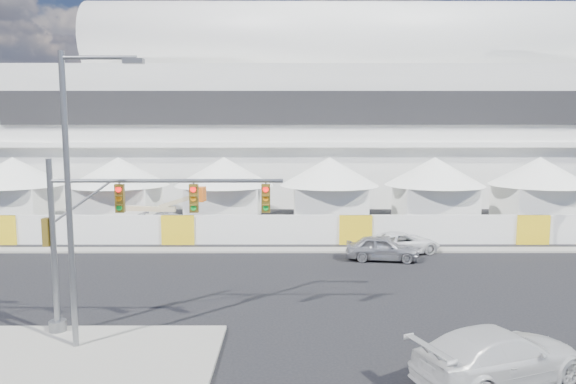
{
  "coord_description": "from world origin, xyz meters",
  "views": [
    {
      "loc": [
        1.34,
        -19.66,
        7.7
      ],
      "look_at": [
        1.42,
        10.0,
        4.11
      ],
      "focal_mm": 32.0,
      "sensor_mm": 36.0,
      "label": 1
    }
  ],
  "objects_px": {
    "pickup_near": "(499,355)",
    "boom_lift": "(144,223)",
    "lot_car_a": "(547,224)",
    "streetlight_median": "(76,181)",
    "pickup_curb": "(402,243)",
    "traffic_mast": "(107,236)",
    "sedan_silver": "(382,248)",
    "lot_car_c": "(171,222)"
  },
  "relations": [
    {
      "from": "pickup_near",
      "to": "boom_lift",
      "type": "bearing_deg",
      "value": 15.21
    },
    {
      "from": "lot_car_a",
      "to": "streetlight_median",
      "type": "height_order",
      "value": "streetlight_median"
    },
    {
      "from": "pickup_curb",
      "to": "traffic_mast",
      "type": "relative_size",
      "value": 0.55
    },
    {
      "from": "sedan_silver",
      "to": "lot_car_a",
      "type": "xyz_separation_m",
      "value": [
        14.01,
        8.27,
        -0.09
      ]
    },
    {
      "from": "boom_lift",
      "to": "lot_car_a",
      "type": "bearing_deg",
      "value": 10.15
    },
    {
      "from": "streetlight_median",
      "to": "boom_lift",
      "type": "distance_m",
      "value": 20.49
    },
    {
      "from": "lot_car_c",
      "to": "boom_lift",
      "type": "xyz_separation_m",
      "value": [
        -1.5,
        -2.04,
        0.31
      ]
    },
    {
      "from": "boom_lift",
      "to": "streetlight_median",
      "type": "bearing_deg",
      "value": -72.56
    },
    {
      "from": "sedan_silver",
      "to": "lot_car_c",
      "type": "distance_m",
      "value": 17.22
    },
    {
      "from": "lot_car_a",
      "to": "traffic_mast",
      "type": "height_order",
      "value": "traffic_mast"
    },
    {
      "from": "pickup_curb",
      "to": "streetlight_median",
      "type": "relative_size",
      "value": 0.48
    },
    {
      "from": "pickup_near",
      "to": "lot_car_c",
      "type": "relative_size",
      "value": 1.22
    },
    {
      "from": "sedan_silver",
      "to": "pickup_curb",
      "type": "distance_m",
      "value": 2.34
    },
    {
      "from": "pickup_near",
      "to": "lot_car_c",
      "type": "xyz_separation_m",
      "value": [
        -15.48,
        23.93,
        -0.15
      ]
    },
    {
      "from": "sedan_silver",
      "to": "boom_lift",
      "type": "distance_m",
      "value": 17.6
    },
    {
      "from": "lot_car_a",
      "to": "traffic_mast",
      "type": "xyz_separation_m",
      "value": [
        -26.31,
        -19.43,
        3.18
      ]
    },
    {
      "from": "lot_car_a",
      "to": "boom_lift",
      "type": "height_order",
      "value": "boom_lift"
    },
    {
      "from": "lot_car_c",
      "to": "traffic_mast",
      "type": "bearing_deg",
      "value": -166.41
    },
    {
      "from": "lot_car_c",
      "to": "streetlight_median",
      "type": "bearing_deg",
      "value": -168.16
    },
    {
      "from": "lot_car_c",
      "to": "pickup_near",
      "type": "bearing_deg",
      "value": -140.02
    },
    {
      "from": "sedan_silver",
      "to": "pickup_curb",
      "type": "height_order",
      "value": "sedan_silver"
    },
    {
      "from": "pickup_curb",
      "to": "traffic_mast",
      "type": "bearing_deg",
      "value": 114.4
    },
    {
      "from": "lot_car_a",
      "to": "streetlight_median",
      "type": "relative_size",
      "value": 0.38
    },
    {
      "from": "traffic_mast",
      "to": "sedan_silver",
      "type": "bearing_deg",
      "value": 42.2
    },
    {
      "from": "sedan_silver",
      "to": "boom_lift",
      "type": "bearing_deg",
      "value": 74.13
    },
    {
      "from": "sedan_silver",
      "to": "pickup_curb",
      "type": "xyz_separation_m",
      "value": [
        1.57,
        1.74,
        -0.06
      ]
    },
    {
      "from": "pickup_curb",
      "to": "traffic_mast",
      "type": "height_order",
      "value": "traffic_mast"
    },
    {
      "from": "traffic_mast",
      "to": "boom_lift",
      "type": "distance_m",
      "value": 18.84
    },
    {
      "from": "lot_car_a",
      "to": "lot_car_c",
      "type": "distance_m",
      "value": 28.63
    },
    {
      "from": "pickup_near",
      "to": "lot_car_c",
      "type": "distance_m",
      "value": 28.5
    },
    {
      "from": "lot_car_a",
      "to": "sedan_silver",
      "type": "bearing_deg",
      "value": 129.98
    },
    {
      "from": "pickup_curb",
      "to": "lot_car_a",
      "type": "xyz_separation_m",
      "value": [
        12.44,
        6.53,
        -0.04
      ]
    },
    {
      "from": "lot_car_c",
      "to": "streetlight_median",
      "type": "xyz_separation_m",
      "value": [
        1.8,
        -21.64,
        5.29
      ]
    },
    {
      "from": "pickup_near",
      "to": "pickup_curb",
      "type": "bearing_deg",
      "value": -25.01
    },
    {
      "from": "lot_car_a",
      "to": "pickup_curb",
      "type": "bearing_deg",
      "value": 127.12
    },
    {
      "from": "pickup_curb",
      "to": "pickup_near",
      "type": "height_order",
      "value": "pickup_near"
    },
    {
      "from": "pickup_curb",
      "to": "boom_lift",
      "type": "distance_m",
      "value": 18.47
    },
    {
      "from": "streetlight_median",
      "to": "boom_lift",
      "type": "bearing_deg",
      "value": 99.56
    },
    {
      "from": "lot_car_a",
      "to": "boom_lift",
      "type": "relative_size",
      "value": 0.53
    },
    {
      "from": "pickup_curb",
      "to": "streetlight_median",
      "type": "distance_m",
      "value": 20.94
    },
    {
      "from": "pickup_near",
      "to": "boom_lift",
      "type": "distance_m",
      "value": 27.71
    },
    {
      "from": "sedan_silver",
      "to": "streetlight_median",
      "type": "bearing_deg",
      "value": 142.17
    }
  ]
}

